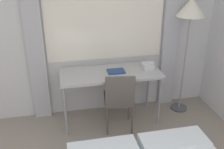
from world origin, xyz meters
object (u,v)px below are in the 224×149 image
(standing_lamp, at_px, (191,14))
(book, at_px, (116,71))
(desk_chair, at_px, (119,98))
(telephone, at_px, (148,66))
(desk, at_px, (110,76))

(standing_lamp, height_order, book, standing_lamp)
(desk_chair, xyz_separation_m, book, (0.01, 0.26, 0.28))
(desk_chair, height_order, telephone, desk_chair)
(desk, distance_m, desk_chair, 0.35)
(desk, height_order, standing_lamp, standing_lamp)
(standing_lamp, distance_m, telephone, 0.92)
(desk, bearing_deg, standing_lamp, 3.23)
(desk_chair, xyz_separation_m, telephone, (0.48, 0.29, 0.30))
(desk, xyz_separation_m, book, (0.08, -0.02, 0.07))
(desk, bearing_deg, book, -11.44)
(desk, distance_m, telephone, 0.56)
(desk_chair, height_order, standing_lamp, standing_lamp)
(desk_chair, relative_size, standing_lamp, 0.51)
(standing_lamp, distance_m, book, 1.29)
(standing_lamp, xyz_separation_m, telephone, (-0.59, -0.04, -0.70))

